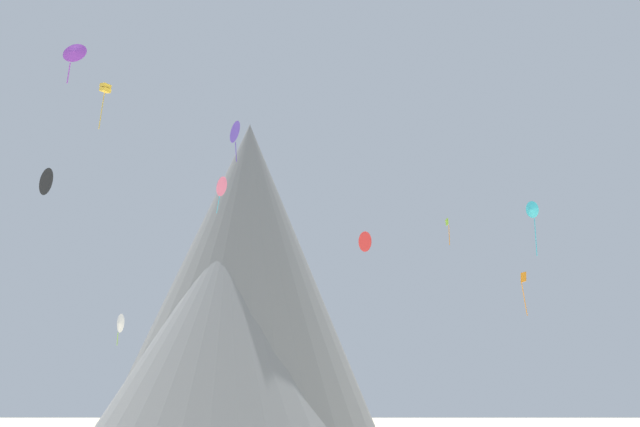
% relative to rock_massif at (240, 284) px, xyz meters
% --- Properties ---
extents(rock_massif, '(63.25, 64.07, 55.10)m').
position_rel_rock_massif_xyz_m(rock_massif, '(0.00, 0.00, 0.00)').
color(rock_massif, slate).
rests_on(rock_massif, ground_plane).
extents(kite_cyan_mid, '(1.39, 1.85, 5.86)m').
position_rel_rock_massif_xyz_m(kite_cyan_mid, '(36.41, -51.25, -0.98)').
color(kite_cyan_mid, '#33BCDB').
extents(kite_lime_mid, '(0.38, 0.77, 3.43)m').
position_rel_rock_massif_xyz_m(kite_lime_mid, '(30.22, -36.74, 1.03)').
color(kite_lime_mid, '#8CD133').
extents(kite_violet_high, '(1.92, 0.81, 3.60)m').
position_rel_rock_massif_xyz_m(kite_violet_high, '(-4.62, -72.67, 5.93)').
color(kite_violet_high, purple).
extents(kite_gold_high, '(1.23, 1.22, 5.08)m').
position_rel_rock_massif_xyz_m(kite_gold_high, '(-7.51, -56.30, 10.56)').
color(kite_gold_high, gold).
extents(kite_black_mid, '(1.87, 1.68, 2.22)m').
position_rel_rock_massif_xyz_m(kite_black_mid, '(-7.04, -69.24, -3.54)').
color(kite_black_mid, black).
extents(kite_red_mid, '(2.02, 2.16, 2.37)m').
position_rel_rock_massif_xyz_m(kite_red_mid, '(19.49, -42.12, -2.16)').
color(kite_red_mid, red).
extents(kite_indigo_high, '(1.27, 2.41, 4.34)m').
position_rel_rock_massif_xyz_m(kite_indigo_high, '(5.72, -55.61, 6.14)').
color(kite_indigo_high, '#5138B2').
extents(kite_orange_mid, '(0.65, 0.79, 4.68)m').
position_rel_rock_massif_xyz_m(kite_orange_mid, '(36.19, -47.15, -8.03)').
color(kite_orange_mid, orange).
extents(kite_white_low, '(1.72, 2.06, 3.98)m').
position_rel_rock_massif_xyz_m(kite_white_low, '(-11.02, -32.92, -10.54)').
color(kite_white_low, white).
extents(kite_rainbow_high, '(1.68, 2.73, 4.85)m').
position_rel_rock_massif_xyz_m(kite_rainbow_high, '(1.55, -35.75, 6.60)').
color(kite_rainbow_high, '#E5668C').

